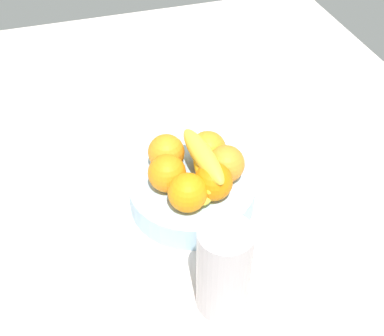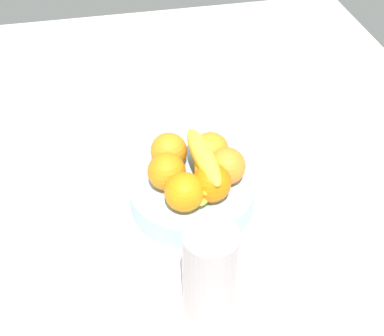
{
  "view_description": "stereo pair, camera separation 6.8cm",
  "coord_description": "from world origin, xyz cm",
  "px_view_note": "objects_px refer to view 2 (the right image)",
  "views": [
    {
      "loc": [
        -67.89,
        20.21,
        75.75
      ],
      "look_at": [
        1.38,
        -1.26,
        9.48
      ],
      "focal_mm": 47.74,
      "sensor_mm": 36.0,
      "label": 1
    },
    {
      "loc": [
        -69.61,
        13.58,
        75.75
      ],
      "look_at": [
        1.38,
        -1.26,
        9.48
      ],
      "focal_mm": 47.74,
      "sensor_mm": 36.0,
      "label": 2
    }
  ],
  "objects_px": {
    "thermos_tumbler": "(210,271)",
    "orange_front_left": "(167,172)",
    "fruit_bowl": "(192,193)",
    "orange_front_right": "(184,192)",
    "orange_center": "(212,183)",
    "orange_top_stack": "(169,151)",
    "orange_back_left": "(227,166)",
    "banana_bunch": "(207,165)",
    "orange_back_right": "(211,150)"
  },
  "relations": [
    {
      "from": "orange_center",
      "to": "banana_bunch",
      "type": "height_order",
      "value": "banana_bunch"
    },
    {
      "from": "orange_center",
      "to": "thermos_tumbler",
      "type": "bearing_deg",
      "value": 165.75
    },
    {
      "from": "orange_center",
      "to": "thermos_tumbler",
      "type": "relative_size",
      "value": 0.41
    },
    {
      "from": "orange_top_stack",
      "to": "banana_bunch",
      "type": "distance_m",
      "value": 0.09
    },
    {
      "from": "orange_center",
      "to": "orange_back_left",
      "type": "xyz_separation_m",
      "value": [
        0.04,
        -0.04,
        0.0
      ]
    },
    {
      "from": "fruit_bowl",
      "to": "banana_bunch",
      "type": "bearing_deg",
      "value": -90.02
    },
    {
      "from": "orange_front_right",
      "to": "orange_back_right",
      "type": "bearing_deg",
      "value": -35.17
    },
    {
      "from": "orange_center",
      "to": "orange_back_left",
      "type": "relative_size",
      "value": 1.0
    },
    {
      "from": "fruit_bowl",
      "to": "orange_front_right",
      "type": "distance_m",
      "value": 0.09
    },
    {
      "from": "orange_front_left",
      "to": "banana_bunch",
      "type": "distance_m",
      "value": 0.08
    },
    {
      "from": "thermos_tumbler",
      "to": "orange_front_left",
      "type": "bearing_deg",
      "value": 6.6
    },
    {
      "from": "orange_back_left",
      "to": "banana_bunch",
      "type": "distance_m",
      "value": 0.04
    },
    {
      "from": "orange_back_right",
      "to": "thermos_tumbler",
      "type": "height_order",
      "value": "thermos_tumbler"
    },
    {
      "from": "fruit_bowl",
      "to": "orange_front_left",
      "type": "distance_m",
      "value": 0.08
    },
    {
      "from": "orange_top_stack",
      "to": "banana_bunch",
      "type": "height_order",
      "value": "banana_bunch"
    },
    {
      "from": "fruit_bowl",
      "to": "orange_front_right",
      "type": "relative_size",
      "value": 3.4
    },
    {
      "from": "orange_back_left",
      "to": "orange_back_right",
      "type": "distance_m",
      "value": 0.06
    },
    {
      "from": "orange_front_left",
      "to": "orange_back_right",
      "type": "bearing_deg",
      "value": -65.55
    },
    {
      "from": "orange_front_left",
      "to": "orange_center",
      "type": "relative_size",
      "value": 1.0
    },
    {
      "from": "orange_back_left",
      "to": "orange_top_stack",
      "type": "xyz_separation_m",
      "value": [
        0.07,
        0.1,
        0.0
      ]
    },
    {
      "from": "thermos_tumbler",
      "to": "fruit_bowl",
      "type": "bearing_deg",
      "value": -5.08
    },
    {
      "from": "orange_center",
      "to": "orange_back_left",
      "type": "height_order",
      "value": "same"
    },
    {
      "from": "orange_front_left",
      "to": "thermos_tumbler",
      "type": "distance_m",
      "value": 0.24
    },
    {
      "from": "orange_center",
      "to": "orange_back_right",
      "type": "height_order",
      "value": "same"
    },
    {
      "from": "orange_center",
      "to": "banana_bunch",
      "type": "distance_m",
      "value": 0.05
    },
    {
      "from": "orange_top_stack",
      "to": "orange_front_left",
      "type": "bearing_deg",
      "value": 166.09
    },
    {
      "from": "orange_top_stack",
      "to": "thermos_tumbler",
      "type": "bearing_deg",
      "value": -177.47
    },
    {
      "from": "fruit_bowl",
      "to": "orange_back_right",
      "type": "bearing_deg",
      "value": -45.4
    },
    {
      "from": "orange_back_right",
      "to": "orange_top_stack",
      "type": "bearing_deg",
      "value": 79.61
    },
    {
      "from": "orange_front_left",
      "to": "orange_front_right",
      "type": "relative_size",
      "value": 1.0
    },
    {
      "from": "orange_back_left",
      "to": "thermos_tumbler",
      "type": "distance_m",
      "value": 0.25
    },
    {
      "from": "fruit_bowl",
      "to": "orange_top_stack",
      "type": "relative_size",
      "value": 3.4
    },
    {
      "from": "orange_front_right",
      "to": "banana_bunch",
      "type": "relative_size",
      "value": 0.41
    },
    {
      "from": "orange_top_stack",
      "to": "banana_bunch",
      "type": "bearing_deg",
      "value": -134.32
    },
    {
      "from": "orange_back_left",
      "to": "banana_bunch",
      "type": "relative_size",
      "value": 0.41
    },
    {
      "from": "orange_front_left",
      "to": "orange_back_left",
      "type": "height_order",
      "value": "same"
    },
    {
      "from": "banana_bunch",
      "to": "orange_back_left",
      "type": "bearing_deg",
      "value": -98.0
    },
    {
      "from": "fruit_bowl",
      "to": "orange_center",
      "type": "bearing_deg",
      "value": -148.07
    },
    {
      "from": "orange_back_left",
      "to": "thermos_tumbler",
      "type": "xyz_separation_m",
      "value": [
        -0.23,
        0.09,
        -0.0
      ]
    },
    {
      "from": "orange_top_stack",
      "to": "thermos_tumbler",
      "type": "xyz_separation_m",
      "value": [
        -0.3,
        -0.01,
        -0.0
      ]
    },
    {
      "from": "orange_top_stack",
      "to": "thermos_tumbler",
      "type": "relative_size",
      "value": 0.41
    },
    {
      "from": "orange_front_right",
      "to": "fruit_bowl",
      "type": "bearing_deg",
      "value": -24.46
    },
    {
      "from": "orange_back_left",
      "to": "banana_bunch",
      "type": "height_order",
      "value": "banana_bunch"
    },
    {
      "from": "orange_back_right",
      "to": "orange_top_stack",
      "type": "xyz_separation_m",
      "value": [
        0.02,
        0.08,
        0.0
      ]
    },
    {
      "from": "orange_front_left",
      "to": "banana_bunch",
      "type": "bearing_deg",
      "value": -92.28
    },
    {
      "from": "orange_center",
      "to": "fruit_bowl",
      "type": "bearing_deg",
      "value": 31.93
    },
    {
      "from": "fruit_bowl",
      "to": "banana_bunch",
      "type": "distance_m",
      "value": 0.08
    },
    {
      "from": "orange_back_left",
      "to": "orange_front_right",
      "type": "bearing_deg",
      "value": 119.47
    },
    {
      "from": "orange_front_right",
      "to": "orange_center",
      "type": "bearing_deg",
      "value": -75.93
    },
    {
      "from": "banana_bunch",
      "to": "thermos_tumbler",
      "type": "xyz_separation_m",
      "value": [
        -0.24,
        0.05,
        -0.01
      ]
    }
  ]
}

